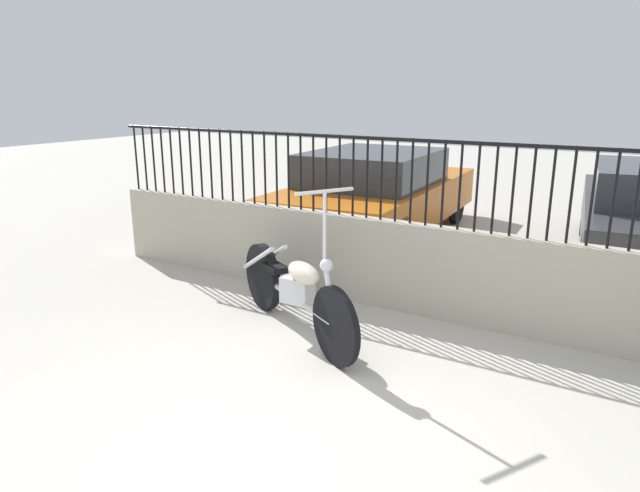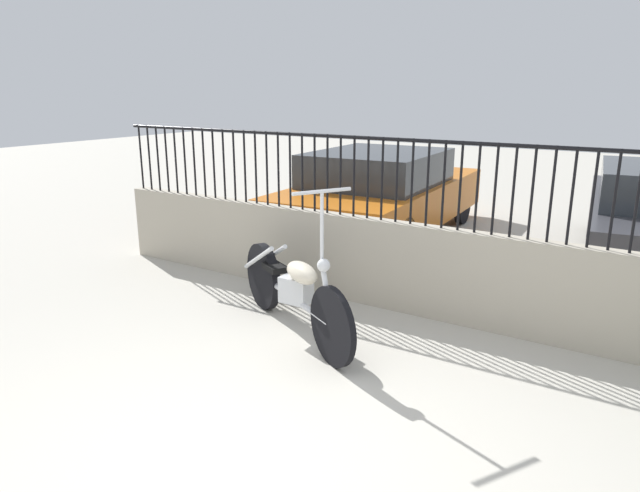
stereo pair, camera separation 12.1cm
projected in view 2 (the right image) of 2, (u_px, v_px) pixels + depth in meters
ground_plane at (244, 459)px, 3.51m from camera, size 40.00×40.00×0.00m
low_wall at (423, 271)px, 5.66m from camera, size 8.18×0.18×0.92m
fence_railing at (428, 171)px, 5.39m from camera, size 8.18×0.04×0.83m
motorcycle_silver at (289, 287)px, 5.31m from camera, size 1.89×1.14×1.44m
car_orange at (381, 193)px, 8.67m from camera, size 2.10×4.44×1.31m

